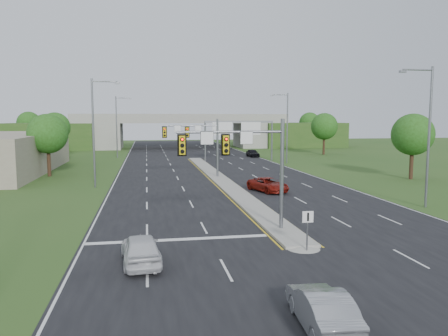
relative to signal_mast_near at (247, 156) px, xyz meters
name	(u,v)px	position (x,y,z in m)	size (l,w,h in m)	color
ground	(281,231)	(2.26, 0.07, -4.73)	(240.00, 240.00, 0.00)	#2C4F1C
road	(206,168)	(2.26, 35.07, -4.72)	(24.00, 160.00, 0.02)	black
median	(220,179)	(2.26, 23.07, -4.63)	(2.00, 54.00, 0.16)	gray
median_nose	(303,247)	(2.26, -3.93, -4.63)	(2.00, 2.00, 0.16)	gray
lane_markings	(208,174)	(1.66, 28.99, -4.70)	(23.72, 160.00, 0.01)	gold
signal_mast_near	(247,156)	(0.00, 0.00, 0.00)	(6.62, 0.60, 7.00)	slate
signal_mast_far	(198,138)	(0.00, 25.00, 0.00)	(6.62, 0.60, 7.00)	slate
keep_right_sign	(308,224)	(2.26, -4.45, -3.21)	(0.60, 0.13, 2.20)	slate
sign_gantry	(238,129)	(8.95, 44.99, 0.51)	(11.58, 0.44, 6.67)	slate
overpass	(181,133)	(2.26, 80.07, -1.17)	(80.00, 14.00, 8.10)	gray
lightpole_l_mid	(95,128)	(-11.03, 20.07, 1.38)	(2.85, 0.25, 11.00)	slate
lightpole_l_far	(118,124)	(-11.03, 55.07, 1.38)	(2.85, 0.25, 11.00)	slate
lightpole_r_near	(427,130)	(15.56, 5.07, 1.38)	(2.85, 0.25, 11.00)	slate
lightpole_r_far	(286,125)	(15.56, 40.07, 1.38)	(2.85, 0.25, 11.00)	slate
tree_l_near	(48,134)	(-17.74, 30.07, 0.45)	(4.80, 4.80, 7.60)	#382316
tree_l_mid	(55,127)	(-21.74, 55.07, 0.78)	(5.20, 5.20, 8.12)	#382316
tree_r_near	(413,135)	(24.26, 20.07, 0.45)	(4.80, 4.80, 7.60)	#382316
tree_r_mid	(324,126)	(28.26, 55.07, 0.78)	(5.20, 5.20, 8.12)	#382316
tree_back_a	(29,123)	(-35.74, 94.07, 1.11)	(6.00, 6.00, 8.85)	#382316
tree_back_b	(86,124)	(-21.74, 94.07, 0.78)	(5.60, 5.60, 8.32)	#382316
tree_back_c	(262,124)	(26.26, 94.07, 0.78)	(5.60, 5.60, 8.32)	#382316
tree_back_d	(310,123)	(40.26, 94.07, 1.11)	(6.00, 6.00, 8.85)	#382316
car_white	(141,249)	(-6.32, -4.89, -3.96)	(1.77, 4.40, 1.50)	silver
car_silver	(322,308)	(-0.30, -12.56, -4.02)	(1.46, 4.18, 1.38)	#919398
car_far_a	(268,185)	(5.47, 14.43, -4.03)	(2.22, 4.83, 1.34)	maroon
car_far_c	(253,153)	(13.26, 52.32, -4.00)	(1.66, 4.12, 1.40)	black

